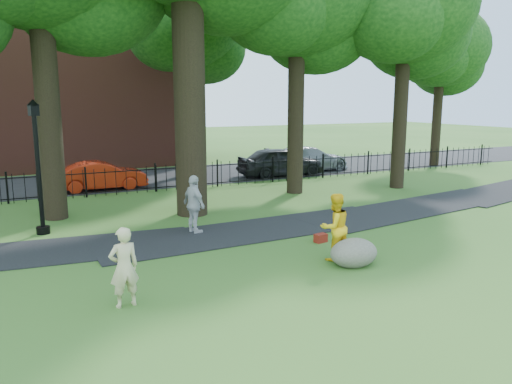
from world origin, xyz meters
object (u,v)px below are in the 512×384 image
man (335,227)px  boulder (354,251)px  lamppost (38,169)px  woman (124,267)px  red_sedan (101,176)px

man → boulder: size_ratio=1.39×
boulder → lamppost: lamppost is taller
man → lamppost: size_ratio=0.43×
woman → lamppost: (-1.13, 6.71, 1.19)m
boulder → woman: bearing=-179.7°
boulder → red_sedan: size_ratio=0.32×
man → red_sedan: (-3.71, 13.10, -0.22)m
boulder → lamppost: bearing=135.7°
man → boulder: bearing=106.7°
man → red_sedan: 13.61m
woman → lamppost: bearing=-86.9°
woman → red_sedan: (1.80, 13.69, -0.16)m
man → lamppost: (-6.64, 6.11, 1.14)m
man → boulder: 0.79m
boulder → lamppost: size_ratio=0.31×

